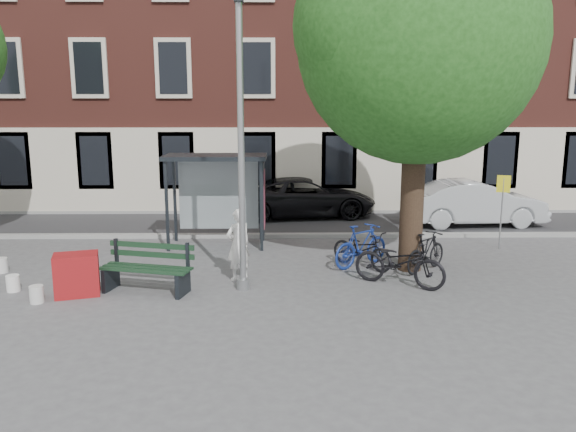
# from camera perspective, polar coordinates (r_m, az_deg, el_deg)

# --- Properties ---
(ground) EXTENTS (90.00, 90.00, 0.00)m
(ground) POSITION_cam_1_polar(r_m,az_deg,el_deg) (12.47, -4.56, -7.44)
(ground) COLOR #4C4C4F
(ground) RESTS_ON ground
(road) EXTENTS (40.00, 4.00, 0.01)m
(road) POSITION_cam_1_polar(r_m,az_deg,el_deg) (19.22, -3.23, -0.81)
(road) COLOR #28282B
(road) RESTS_ON ground
(curb_near) EXTENTS (40.00, 0.25, 0.12)m
(curb_near) POSITION_cam_1_polar(r_m,az_deg,el_deg) (17.26, -3.50, -1.99)
(curb_near) COLOR gray
(curb_near) RESTS_ON ground
(curb_far) EXTENTS (40.00, 0.25, 0.12)m
(curb_far) POSITION_cam_1_polar(r_m,az_deg,el_deg) (21.17, -3.00, 0.44)
(curb_far) COLOR gray
(curb_far) RESTS_ON ground
(building_row) EXTENTS (30.00, 8.00, 14.00)m
(building_row) POSITION_cam_1_polar(r_m,az_deg,el_deg) (25.00, -2.81, 18.03)
(building_row) COLOR brown
(building_row) RESTS_ON ground
(lamppost) EXTENTS (0.28, 0.35, 6.11)m
(lamppost) POSITION_cam_1_polar(r_m,az_deg,el_deg) (11.88, -4.77, 5.40)
(lamppost) COLOR #9EA0A3
(lamppost) RESTS_ON ground
(tree_right) EXTENTS (5.76, 5.60, 8.20)m
(tree_right) POSITION_cam_1_polar(r_m,az_deg,el_deg) (13.67, 13.37, 17.77)
(tree_right) COLOR black
(tree_right) RESTS_ON ground
(bus_shelter) EXTENTS (2.85, 1.45, 2.62)m
(bus_shelter) POSITION_cam_1_polar(r_m,az_deg,el_deg) (16.10, -5.89, 3.74)
(bus_shelter) COLOR #1E2328
(bus_shelter) RESTS_ON ground
(painter) EXTENTS (0.73, 0.67, 1.67)m
(painter) POSITION_cam_1_polar(r_m,az_deg,el_deg) (12.93, -5.06, -2.92)
(painter) COLOR white
(painter) RESTS_ON ground
(bench) EXTENTS (2.08, 1.10, 1.02)m
(bench) POSITION_cam_1_polar(r_m,az_deg,el_deg) (12.54, -14.11, -5.38)
(bench) COLOR #1E2328
(bench) RESTS_ON ground
(bike_a) EXTENTS (2.18, 1.69, 1.10)m
(bike_a) POSITION_cam_1_polar(r_m,az_deg,el_deg) (12.77, 11.26, -4.60)
(bike_a) COLOR black
(bike_a) RESTS_ON ground
(bike_b) EXTENTS (1.73, 1.51, 1.08)m
(bike_b) POSITION_cam_1_polar(r_m,az_deg,el_deg) (14.16, 7.46, -2.97)
(bike_b) COLOR navy
(bike_b) RESTS_ON ground
(bike_c) EXTENTS (1.69, 1.72, 0.94)m
(bike_c) POSITION_cam_1_polar(r_m,az_deg,el_deg) (14.06, 7.52, -3.37)
(bike_c) COLOR black
(bike_c) RESTS_ON ground
(bike_d) EXTENTS (1.48, 1.46, 0.98)m
(bike_d) POSITION_cam_1_polar(r_m,az_deg,el_deg) (14.05, 13.85, -3.54)
(bike_d) COLOR black
(bike_d) RESTS_ON ground
(car_dark) EXTENTS (5.36, 2.96, 1.42)m
(car_dark) POSITION_cam_1_polar(r_m,az_deg,el_deg) (20.48, 1.72, 1.94)
(car_dark) COLOR black
(car_dark) RESTS_ON ground
(car_silver) EXTENTS (4.70, 1.90, 1.52)m
(car_silver) POSITION_cam_1_polar(r_m,az_deg,el_deg) (19.93, 18.39, 1.27)
(car_silver) COLOR #B8BDC1
(car_silver) RESTS_ON ground
(red_stand) EXTENTS (1.03, 0.83, 0.90)m
(red_stand) POSITION_cam_1_polar(r_m,az_deg,el_deg) (12.75, -20.66, -5.59)
(red_stand) COLOR maroon
(red_stand) RESTS_ON ground
(bucket_a) EXTENTS (0.34, 0.34, 0.36)m
(bucket_a) POSITION_cam_1_polar(r_m,az_deg,el_deg) (15.27, -27.09, -4.47)
(bucket_a) COLOR silver
(bucket_a) RESTS_ON ground
(bucket_b) EXTENTS (0.37, 0.37, 0.36)m
(bucket_b) POSITION_cam_1_polar(r_m,az_deg,el_deg) (12.65, -24.17, -7.27)
(bucket_b) COLOR silver
(bucket_b) RESTS_ON ground
(bucket_c) EXTENTS (0.32, 0.32, 0.36)m
(bucket_c) POSITION_cam_1_polar(r_m,az_deg,el_deg) (13.63, -26.15, -6.15)
(bucket_c) COLOR white
(bucket_c) RESTS_ON ground
(notice_sign) EXTENTS (0.35, 0.15, 2.09)m
(notice_sign) POSITION_cam_1_polar(r_m,az_deg,el_deg) (16.67, 20.98, 2.03)
(notice_sign) COLOR #9EA0A3
(notice_sign) RESTS_ON ground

